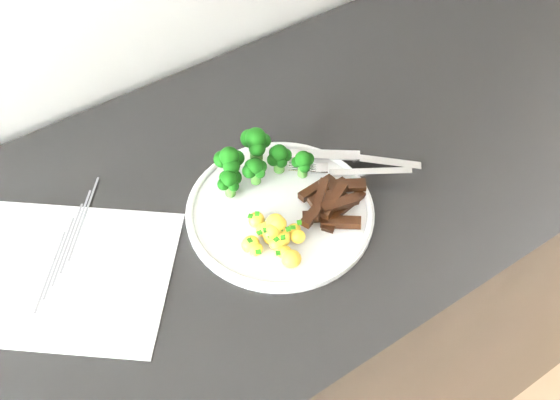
{
  "coord_description": "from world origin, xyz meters",
  "views": [
    {
      "loc": [
        -0.11,
        1.14,
        1.62
      ],
      "look_at": [
        0.22,
        1.63,
        0.93
      ],
      "focal_mm": 42.42,
      "sensor_mm": 36.0,
      "label": 1
    }
  ],
  "objects_px": {
    "broccoli": "(255,159)",
    "knife": "(368,161)",
    "beef_strips": "(331,202)",
    "plate": "(280,210)",
    "potatoes": "(275,236)",
    "fork": "(353,171)",
    "recipe_paper": "(50,272)",
    "counter": "(230,363)"
  },
  "relations": [
    {
      "from": "counter",
      "to": "fork",
      "type": "height_order",
      "value": "fork"
    },
    {
      "from": "fork",
      "to": "counter",
      "type": "bearing_deg",
      "value": 166.29
    },
    {
      "from": "counter",
      "to": "broccoli",
      "type": "xyz_separation_m",
      "value": [
        0.09,
        0.03,
        0.5
      ]
    },
    {
      "from": "broccoli",
      "to": "beef_strips",
      "type": "relative_size",
      "value": 1.17
    },
    {
      "from": "broccoli",
      "to": "fork",
      "type": "height_order",
      "value": "broccoli"
    },
    {
      "from": "potatoes",
      "to": "plate",
      "type": "bearing_deg",
      "value": 49.42
    },
    {
      "from": "fork",
      "to": "knife",
      "type": "xyz_separation_m",
      "value": [
        0.04,
        0.01,
        -0.01
      ]
    },
    {
      "from": "recipe_paper",
      "to": "potatoes",
      "type": "relative_size",
      "value": 3.72
    },
    {
      "from": "plate",
      "to": "potatoes",
      "type": "distance_m",
      "value": 0.06
    },
    {
      "from": "recipe_paper",
      "to": "broccoli",
      "type": "distance_m",
      "value": 0.31
    },
    {
      "from": "broccoli",
      "to": "potatoes",
      "type": "height_order",
      "value": "broccoli"
    },
    {
      "from": "potatoes",
      "to": "recipe_paper",
      "type": "bearing_deg",
      "value": 154.17
    },
    {
      "from": "potatoes",
      "to": "beef_strips",
      "type": "relative_size",
      "value": 0.85
    },
    {
      "from": "recipe_paper",
      "to": "knife",
      "type": "distance_m",
      "value": 0.47
    },
    {
      "from": "broccoli",
      "to": "plate",
      "type": "bearing_deg",
      "value": -93.91
    },
    {
      "from": "recipe_paper",
      "to": "knife",
      "type": "relative_size",
      "value": 2.23
    },
    {
      "from": "broccoli",
      "to": "beef_strips",
      "type": "distance_m",
      "value": 0.12
    },
    {
      "from": "fork",
      "to": "recipe_paper",
      "type": "bearing_deg",
      "value": 168.03
    },
    {
      "from": "broccoli",
      "to": "potatoes",
      "type": "xyz_separation_m",
      "value": [
        -0.04,
        -0.12,
        -0.02
      ]
    },
    {
      "from": "knife",
      "to": "plate",
      "type": "bearing_deg",
      "value": -178.46
    },
    {
      "from": "recipe_paper",
      "to": "knife",
      "type": "xyz_separation_m",
      "value": [
        0.47,
        -0.08,
        0.01
      ]
    },
    {
      "from": "recipe_paper",
      "to": "beef_strips",
      "type": "bearing_deg",
      "value": -18.44
    },
    {
      "from": "broccoli",
      "to": "knife",
      "type": "bearing_deg",
      "value": -23.23
    },
    {
      "from": "broccoli",
      "to": "potatoes",
      "type": "relative_size",
      "value": 1.38
    },
    {
      "from": "beef_strips",
      "to": "fork",
      "type": "height_order",
      "value": "beef_strips"
    },
    {
      "from": "fork",
      "to": "knife",
      "type": "relative_size",
      "value": 0.87
    },
    {
      "from": "recipe_paper",
      "to": "potatoes",
      "type": "xyz_separation_m",
      "value": [
        0.27,
        -0.13,
        0.02
      ]
    },
    {
      "from": "recipe_paper",
      "to": "plate",
      "type": "distance_m",
      "value": 0.32
    },
    {
      "from": "counter",
      "to": "potatoes",
      "type": "distance_m",
      "value": 0.48
    },
    {
      "from": "recipe_paper",
      "to": "fork",
      "type": "xyz_separation_m",
      "value": [
        0.43,
        -0.09,
        0.02
      ]
    },
    {
      "from": "plate",
      "to": "counter",
      "type": "bearing_deg",
      "value": 151.42
    },
    {
      "from": "recipe_paper",
      "to": "fork",
      "type": "bearing_deg",
      "value": -11.97
    },
    {
      "from": "broccoli",
      "to": "knife",
      "type": "xyz_separation_m",
      "value": [
        0.16,
        -0.07,
        -0.04
      ]
    },
    {
      "from": "recipe_paper",
      "to": "plate",
      "type": "bearing_deg",
      "value": -15.75
    },
    {
      "from": "recipe_paper",
      "to": "fork",
      "type": "height_order",
      "value": "fork"
    },
    {
      "from": "broccoli",
      "to": "beef_strips",
      "type": "xyz_separation_m",
      "value": [
        0.06,
        -0.11,
        -0.03
      ]
    },
    {
      "from": "counter",
      "to": "knife",
      "type": "xyz_separation_m",
      "value": [
        0.25,
        -0.04,
        0.46
      ]
    },
    {
      "from": "recipe_paper",
      "to": "broccoli",
      "type": "bearing_deg",
      "value": -2.76
    },
    {
      "from": "beef_strips",
      "to": "fork",
      "type": "distance_m",
      "value": 0.07
    },
    {
      "from": "recipe_paper",
      "to": "beef_strips",
      "type": "height_order",
      "value": "beef_strips"
    },
    {
      "from": "potatoes",
      "to": "knife",
      "type": "distance_m",
      "value": 0.2
    },
    {
      "from": "potatoes",
      "to": "knife",
      "type": "xyz_separation_m",
      "value": [
        0.2,
        0.05,
        -0.02
      ]
    }
  ]
}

